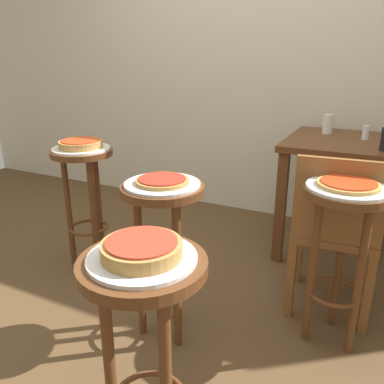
# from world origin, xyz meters

# --- Properties ---
(ground_plane) EXTENTS (6.00, 6.00, 0.00)m
(ground_plane) POSITION_xyz_m (0.00, 0.00, 0.00)
(ground_plane) COLOR brown
(back_wall) EXTENTS (6.00, 0.10, 3.00)m
(back_wall) POSITION_xyz_m (0.00, 1.65, 1.50)
(back_wall) COLOR beige
(back_wall) RESTS_ON ground_plane
(stool_foreground) EXTENTS (0.36, 0.36, 0.75)m
(stool_foreground) POSITION_xyz_m (0.46, -0.68, 0.54)
(stool_foreground) COLOR #5B3319
(stool_foreground) RESTS_ON ground_plane
(serving_plate_foreground) EXTENTS (0.30, 0.30, 0.01)m
(serving_plate_foreground) POSITION_xyz_m (0.46, -0.68, 0.76)
(serving_plate_foreground) COLOR silver
(serving_plate_foreground) RESTS_ON stool_foreground
(pizza_foreground) EXTENTS (0.22, 0.22, 0.05)m
(pizza_foreground) POSITION_xyz_m (0.46, -0.68, 0.78)
(pizza_foreground) COLOR #B78442
(pizza_foreground) RESTS_ON serving_plate_foreground
(stool_middle) EXTENTS (0.36, 0.36, 0.75)m
(stool_middle) POSITION_xyz_m (0.18, -0.10, 0.54)
(stool_middle) COLOR #5B3319
(stool_middle) RESTS_ON ground_plane
(serving_plate_middle) EXTENTS (0.33, 0.33, 0.01)m
(serving_plate_middle) POSITION_xyz_m (0.18, -0.10, 0.76)
(serving_plate_middle) COLOR silver
(serving_plate_middle) RESTS_ON stool_middle
(pizza_middle) EXTENTS (0.23, 0.23, 0.02)m
(pizza_middle) POSITION_xyz_m (0.18, -0.10, 0.77)
(pizza_middle) COLOR #B78442
(pizza_middle) RESTS_ON serving_plate_middle
(stool_leftside) EXTENTS (0.36, 0.36, 0.75)m
(stool_leftside) POSITION_xyz_m (0.90, 0.20, 0.54)
(stool_leftside) COLOR #5B3319
(stool_leftside) RESTS_ON ground_plane
(serving_plate_leftside) EXTENTS (0.34, 0.34, 0.01)m
(serving_plate_leftside) POSITION_xyz_m (0.90, 0.20, 0.76)
(serving_plate_leftside) COLOR silver
(serving_plate_leftside) RESTS_ON stool_leftside
(pizza_leftside) EXTENTS (0.26, 0.26, 0.02)m
(pizza_leftside) POSITION_xyz_m (0.90, 0.20, 0.77)
(pizza_leftside) COLOR tan
(pizza_leftside) RESTS_ON serving_plate_leftside
(stool_rear) EXTENTS (0.36, 0.36, 0.75)m
(stool_rear) POSITION_xyz_m (-0.59, 0.27, 0.54)
(stool_rear) COLOR #5B3319
(stool_rear) RESTS_ON ground_plane
(serving_plate_rear) EXTENTS (0.33, 0.33, 0.01)m
(serving_plate_rear) POSITION_xyz_m (-0.59, 0.27, 0.76)
(serving_plate_rear) COLOR silver
(serving_plate_rear) RESTS_ON stool_rear
(pizza_rear) EXTENTS (0.25, 0.25, 0.05)m
(pizza_rear) POSITION_xyz_m (-0.59, 0.27, 0.78)
(pizza_rear) COLOR #B78442
(pizza_rear) RESTS_ON serving_plate_rear
(dining_table) EXTENTS (0.90, 0.76, 0.77)m
(dining_table) POSITION_xyz_m (0.88, 1.17, 0.64)
(dining_table) COLOR #5B3319
(dining_table) RESTS_ON ground_plane
(cup_far_edge) EXTENTS (0.07, 0.07, 0.13)m
(cup_far_edge) POSITION_xyz_m (0.65, 1.33, 0.83)
(cup_far_edge) COLOR silver
(cup_far_edge) RESTS_ON dining_table
(condiment_shaker) EXTENTS (0.04, 0.04, 0.09)m
(condiment_shaker) POSITION_xyz_m (0.89, 1.22, 0.81)
(condiment_shaker) COLOR white
(condiment_shaker) RESTS_ON dining_table
(wooden_chair) EXTENTS (0.43, 0.43, 0.85)m
(wooden_chair) POSITION_xyz_m (0.85, 0.42, 0.47)
(wooden_chair) COLOR brown
(wooden_chair) RESTS_ON ground_plane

